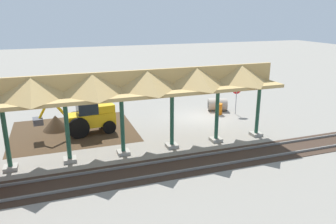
{
  "coord_description": "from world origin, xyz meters",
  "views": [
    {
      "loc": [
        10.6,
        22.44,
        7.95
      ],
      "look_at": [
        3.67,
        2.75,
        1.6
      ],
      "focal_mm": 35.0,
      "sensor_mm": 36.0,
      "label": 1
    }
  ],
  "objects_px": {
    "backhoe": "(88,115)",
    "concrete_pipe": "(217,105)",
    "stop_sign": "(237,93)",
    "traffic_barrel": "(219,109)"
  },
  "relations": [
    {
      "from": "backhoe",
      "to": "stop_sign",
      "type": "bearing_deg",
      "value": -177.52
    },
    {
      "from": "stop_sign",
      "to": "backhoe",
      "type": "height_order",
      "value": "backhoe"
    },
    {
      "from": "backhoe",
      "to": "concrete_pipe",
      "type": "relative_size",
      "value": 2.89
    },
    {
      "from": "stop_sign",
      "to": "backhoe",
      "type": "relative_size",
      "value": 0.46
    },
    {
      "from": "traffic_barrel",
      "to": "backhoe",
      "type": "bearing_deg",
      "value": 4.86
    },
    {
      "from": "backhoe",
      "to": "traffic_barrel",
      "type": "relative_size",
      "value": 5.92
    },
    {
      "from": "backhoe",
      "to": "traffic_barrel",
      "type": "bearing_deg",
      "value": -175.14
    },
    {
      "from": "stop_sign",
      "to": "concrete_pipe",
      "type": "xyz_separation_m",
      "value": [
        0.93,
        -1.4,
        -1.25
      ]
    },
    {
      "from": "backhoe",
      "to": "concrete_pipe",
      "type": "height_order",
      "value": "backhoe"
    },
    {
      "from": "concrete_pipe",
      "to": "traffic_barrel",
      "type": "bearing_deg",
      "value": 68.28
    }
  ]
}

